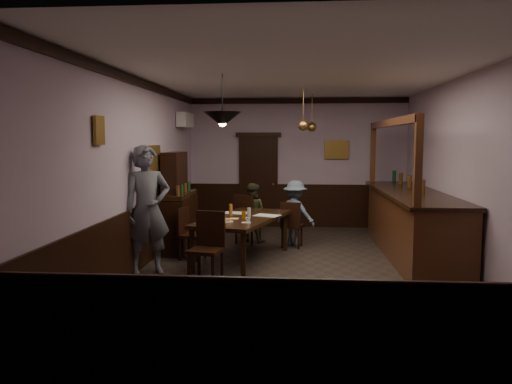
# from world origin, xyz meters

# --- Properties ---
(room) EXTENTS (5.01, 8.01, 3.01)m
(room) POSITION_xyz_m (0.00, 0.00, 1.50)
(room) COLOR #2D2621
(room) RESTS_ON ground
(dining_table) EXTENTS (1.58, 2.39, 0.75)m
(dining_table) POSITION_xyz_m (-0.90, 0.56, 0.69)
(dining_table) COLOR black
(dining_table) RESTS_ON ground
(chair_far_left) EXTENTS (0.56, 0.56, 0.98)m
(chair_far_left) POSITION_xyz_m (-0.98, 1.90, 0.54)
(chair_far_left) COLOR black
(chair_far_left) RESTS_ON ground
(chair_far_right) EXTENTS (0.45, 0.45, 0.88)m
(chair_far_right) POSITION_xyz_m (-0.10, 1.66, 0.48)
(chair_far_right) COLOR black
(chair_far_right) RESTS_ON ground
(chair_near) EXTENTS (0.52, 0.52, 1.01)m
(chair_near) POSITION_xyz_m (-1.27, -0.71, 0.55)
(chair_near) COLOR black
(chair_near) RESTS_ON ground
(chair_side) EXTENTS (0.47, 0.47, 0.89)m
(chair_side) POSITION_xyz_m (-1.84, 0.62, 0.49)
(chair_side) COLOR black
(chair_side) RESTS_ON ground
(person_standing) EXTENTS (0.85, 0.78, 1.96)m
(person_standing) POSITION_xyz_m (-2.26, -0.35, 0.98)
(person_standing) COLOR #545660
(person_standing) RESTS_ON ground
(person_seated_left) EXTENTS (0.68, 0.59, 1.18)m
(person_seated_left) POSITION_xyz_m (-0.90, 2.17, 0.59)
(person_seated_left) COLOR #404127
(person_seated_left) RESTS_ON ground
(person_seated_right) EXTENTS (0.93, 0.82, 1.25)m
(person_seated_right) POSITION_xyz_m (-0.03, 1.92, 0.63)
(person_seated_right) COLOR slate
(person_seated_right) RESTS_ON ground
(newspaper_left) EXTENTS (0.46, 0.36, 0.01)m
(newspaper_left) POSITION_xyz_m (-1.08, 0.98, 0.75)
(newspaper_left) COLOR silver
(newspaper_left) RESTS_ON dining_table
(newspaper_right) EXTENTS (0.50, 0.44, 0.01)m
(newspaper_right) POSITION_xyz_m (-0.51, 0.72, 0.75)
(newspaper_right) COLOR silver
(newspaper_right) RESTS_ON dining_table
(napkin) EXTENTS (0.19, 0.19, 0.00)m
(napkin) POSITION_xyz_m (-1.03, 0.36, 0.75)
(napkin) COLOR #FECD5D
(napkin) RESTS_ON dining_table
(saucer) EXTENTS (0.15, 0.15, 0.01)m
(saucer) POSITION_xyz_m (-0.79, -0.05, 0.76)
(saucer) COLOR white
(saucer) RESTS_ON dining_table
(coffee_cup) EXTENTS (0.10, 0.10, 0.07)m
(coffee_cup) POSITION_xyz_m (-0.76, -0.01, 0.80)
(coffee_cup) COLOR white
(coffee_cup) RESTS_ON saucer
(pastry_plate) EXTENTS (0.22, 0.22, 0.01)m
(pastry_plate) POSITION_xyz_m (-1.11, 0.01, 0.76)
(pastry_plate) COLOR white
(pastry_plate) RESTS_ON dining_table
(pastry_ring_a) EXTENTS (0.13, 0.13, 0.04)m
(pastry_ring_a) POSITION_xyz_m (-1.12, 0.03, 0.79)
(pastry_ring_a) COLOR #C68C47
(pastry_ring_a) RESTS_ON pastry_plate
(pastry_ring_b) EXTENTS (0.13, 0.13, 0.04)m
(pastry_ring_b) POSITION_xyz_m (-1.10, 0.04, 0.79)
(pastry_ring_b) COLOR #C68C47
(pastry_ring_b) RESTS_ON pastry_plate
(soda_can) EXTENTS (0.07, 0.07, 0.12)m
(soda_can) POSITION_xyz_m (-0.87, 0.40, 0.81)
(soda_can) COLOR orange
(soda_can) RESTS_ON dining_table
(beer_glass) EXTENTS (0.06, 0.06, 0.20)m
(beer_glass) POSITION_xyz_m (-1.12, 0.67, 0.85)
(beer_glass) COLOR #BF721E
(beer_glass) RESTS_ON dining_table
(water_glass) EXTENTS (0.06, 0.06, 0.15)m
(water_glass) POSITION_xyz_m (-0.81, 0.62, 0.82)
(water_glass) COLOR silver
(water_glass) RESTS_ON dining_table
(pepper_mill) EXTENTS (0.04, 0.04, 0.14)m
(pepper_mill) POSITION_xyz_m (-1.45, -0.04, 0.82)
(pepper_mill) COLOR black
(pepper_mill) RESTS_ON dining_table
(sideboard) EXTENTS (0.49, 1.37, 1.81)m
(sideboard) POSITION_xyz_m (-2.21, 1.36, 0.72)
(sideboard) COLOR black
(sideboard) RESTS_ON ground
(bar_counter) EXTENTS (0.99, 4.26, 2.39)m
(bar_counter) POSITION_xyz_m (1.99, 1.18, 0.60)
(bar_counter) COLOR #462112
(bar_counter) RESTS_ON ground
(door_back) EXTENTS (0.90, 0.06, 2.10)m
(door_back) POSITION_xyz_m (-0.90, 3.95, 1.05)
(door_back) COLOR black
(door_back) RESTS_ON ground
(ac_unit) EXTENTS (0.20, 0.85, 0.30)m
(ac_unit) POSITION_xyz_m (-2.38, 2.90, 2.45)
(ac_unit) COLOR white
(ac_unit) RESTS_ON ground
(picture_left_small) EXTENTS (0.04, 0.28, 0.36)m
(picture_left_small) POSITION_xyz_m (-2.46, -1.60, 2.15)
(picture_left_small) COLOR olive
(picture_left_small) RESTS_ON ground
(picture_left_large) EXTENTS (0.04, 0.62, 0.48)m
(picture_left_large) POSITION_xyz_m (-2.46, 0.80, 1.70)
(picture_left_large) COLOR olive
(picture_left_large) RESTS_ON ground
(picture_back) EXTENTS (0.55, 0.04, 0.42)m
(picture_back) POSITION_xyz_m (0.90, 3.96, 1.80)
(picture_back) COLOR olive
(picture_back) RESTS_ON ground
(pendant_iron) EXTENTS (0.56, 0.56, 0.77)m
(pendant_iron) POSITION_xyz_m (-1.12, -0.21, 2.34)
(pendant_iron) COLOR black
(pendant_iron) RESTS_ON ground
(pendant_brass_mid) EXTENTS (0.20, 0.20, 0.81)m
(pendant_brass_mid) POSITION_xyz_m (0.10, 1.75, 2.30)
(pendant_brass_mid) COLOR #BF8C3F
(pendant_brass_mid) RESTS_ON ground
(pendant_brass_far) EXTENTS (0.20, 0.20, 0.81)m
(pendant_brass_far) POSITION_xyz_m (0.30, 2.98, 2.30)
(pendant_brass_far) COLOR #BF8C3F
(pendant_brass_far) RESTS_ON ground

